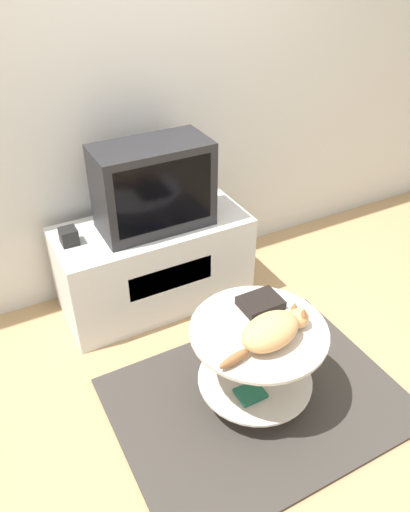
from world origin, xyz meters
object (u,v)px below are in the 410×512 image
Objects in this scene: tv at (153,186)px; dvd_box at (260,303)px; speaker at (69,236)px; cat at (273,330)px.

dvd_box is (0.20, -0.86, -0.32)m from tv.
speaker reaches higher than dvd_box.
speaker is 1.30m from cat.
tv is 0.94m from dvd_box.
tv is at bearing 85.85° from cat.
tv reaches higher than dvd_box.
tv reaches higher than speaker.
speaker is 0.18× the size of cat.
speaker is at bearing 109.04° from cat.
speaker is at bearing 128.53° from dvd_box.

